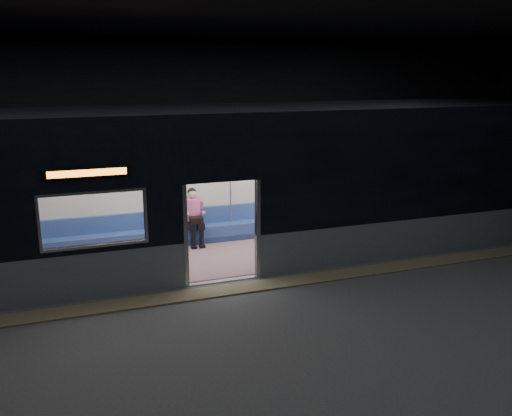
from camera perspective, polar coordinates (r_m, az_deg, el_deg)
station_floor at (r=10.10m, az=-1.80°, el=-9.86°), size 24.00×14.00×0.01m
station_envelope at (r=9.22m, az=-1.98°, el=11.41°), size 24.00×14.00×5.00m
tactile_strip at (r=10.57m, az=-2.72°, el=-8.60°), size 22.80×0.50×0.03m
metro_car at (r=11.88m, az=-5.63°, el=3.19°), size 18.00×3.04×3.35m
passenger at (r=13.07m, az=-6.62°, el=-0.54°), size 0.40×0.69×1.36m
handbag at (r=12.89m, az=-6.29°, el=-1.27°), size 0.31×0.28×0.14m
transit_map at (r=15.08m, az=11.94°, el=3.84°), size 0.95×0.03×0.62m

